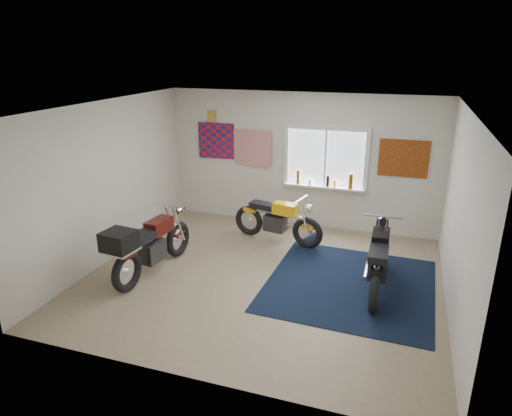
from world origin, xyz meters
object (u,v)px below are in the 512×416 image
(yellow_triumph, at_px, (277,221))
(navy_rug, at_px, (350,285))
(maroon_tourer, at_px, (147,246))
(black_chrome_bike, at_px, (378,262))

(yellow_triumph, bearing_deg, navy_rug, -28.24)
(yellow_triumph, distance_m, maroon_tourer, 2.55)
(yellow_triumph, bearing_deg, maroon_tourer, -116.45)
(yellow_triumph, bearing_deg, black_chrome_bike, -21.38)
(navy_rug, relative_size, maroon_tourer, 1.30)
(black_chrome_bike, xyz_separation_m, maroon_tourer, (-3.52, -0.75, 0.08))
(maroon_tourer, bearing_deg, black_chrome_bike, -71.84)
(navy_rug, height_order, black_chrome_bike, black_chrome_bike)
(yellow_triumph, relative_size, black_chrome_bike, 0.93)
(navy_rug, height_order, yellow_triumph, yellow_triumph)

